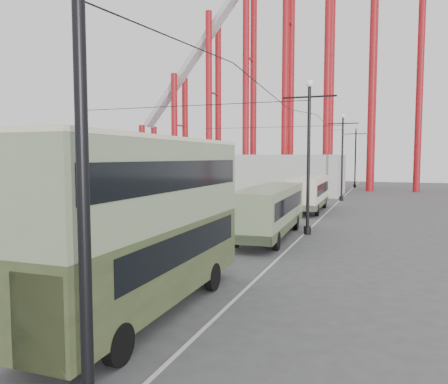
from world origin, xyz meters
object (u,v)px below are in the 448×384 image
at_px(single_decker_cream, 309,192).
at_px(double_decker_bus, 144,216).
at_px(single_decker_green, 270,209).
at_px(pedestrian, 154,246).

bearing_deg(single_decker_cream, double_decker_bus, -92.49).
distance_m(single_decker_green, single_decker_cream, 13.39).
height_order(double_decker_bus, pedestrian, double_decker_bus).
distance_m(double_decker_bus, pedestrian, 6.20).
xyz_separation_m(single_decker_green, pedestrian, (-3.05, -8.35, -0.82)).
xyz_separation_m(double_decker_bus, pedestrian, (-2.64, 5.20, -2.11)).
distance_m(double_decker_bus, single_decker_green, 13.62).
xyz_separation_m(double_decker_bus, single_decker_green, (0.42, 13.55, -1.29)).
distance_m(single_decker_green, pedestrian, 8.93).
bearing_deg(double_decker_bus, pedestrian, 116.11).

